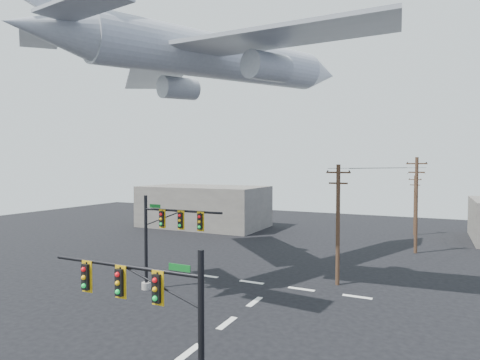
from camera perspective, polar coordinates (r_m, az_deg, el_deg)
The scene contains 10 objects.
ground at distance 21.35m, azimuth -7.27°, elevation -23.14°, with size 120.00×120.00×0.00m, color black.
lane_markings at distance 25.63m, azimuth -0.42°, elevation -18.67°, with size 14.00×21.20×0.01m.
signal_mast_near at distance 15.15m, azimuth -11.55°, elevation -19.21°, with size 7.00×0.69×6.31m.
signal_mast_far at distance 29.37m, azimuth -10.87°, elevation -8.12°, with size 6.67×0.76×6.91m.
utility_pole_a at distance 31.39m, azimuth 13.76°, elevation -5.84°, with size 1.84×0.31×9.17m.
utility_pole_b at distance 45.23m, azimuth 23.77°, elevation -3.02°, with size 2.01×0.36×9.94m.
utility_pole_c at distance 57.02m, azimuth 23.59°, elevation -3.14°, with size 1.58×0.44×7.78m.
power_lines at distance 43.53m, azimuth 21.76°, elevation 1.27°, with size 6.69×26.33×0.68m.
airliner at distance 35.01m, azimuth -2.67°, elevation 16.87°, with size 29.35×31.90×8.87m.
building_left at distance 59.91m, azimuth -5.16°, elevation -3.75°, with size 18.00×10.00×6.00m, color slate.
Camera 1 is at (10.52, -16.19, 9.10)m, focal length 30.00 mm.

